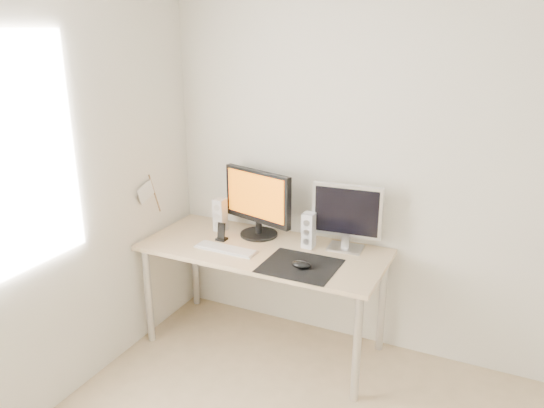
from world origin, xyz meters
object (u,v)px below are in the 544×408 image
(speaker_left, at_px, (220,215))
(phone_dock, at_px, (221,235))
(main_monitor, at_px, (258,201))
(keyboard, at_px, (226,249))
(mouse, at_px, (301,265))
(speaker_right, at_px, (309,230))
(desk, at_px, (263,259))
(second_monitor, at_px, (347,214))

(speaker_left, height_order, phone_dock, speaker_left)
(main_monitor, relative_size, phone_dock, 4.39)
(keyboard, bearing_deg, mouse, -5.06)
(mouse, relative_size, phone_dock, 0.99)
(speaker_right, bearing_deg, keyboard, -149.17)
(desk, distance_m, phone_dock, 0.34)
(mouse, xyz_separation_m, main_monitor, (-0.47, 0.36, 0.23))
(desk, distance_m, speaker_left, 0.48)
(main_monitor, relative_size, second_monitor, 1.20)
(desk, xyz_separation_m, speaker_left, (-0.41, 0.15, 0.20))
(desk, distance_m, speaker_right, 0.35)
(desk, xyz_separation_m, speaker_right, (0.26, 0.14, 0.20))
(desk, relative_size, main_monitor, 2.95)
(second_monitor, bearing_deg, mouse, -110.45)
(desk, relative_size, keyboard, 3.79)
(desk, bearing_deg, main_monitor, 126.07)
(speaker_left, bearing_deg, desk, -20.29)
(keyboard, bearing_deg, speaker_right, 30.83)
(desk, bearing_deg, speaker_left, 159.71)
(mouse, distance_m, desk, 0.40)
(mouse, distance_m, second_monitor, 0.47)
(mouse, distance_m, keyboard, 0.55)
(speaker_left, distance_m, keyboard, 0.37)
(main_monitor, relative_size, speaker_right, 2.31)
(main_monitor, bearing_deg, desk, -53.93)
(keyboard, height_order, phone_dock, phone_dock)
(mouse, height_order, keyboard, mouse)
(desk, xyz_separation_m, second_monitor, (0.49, 0.21, 0.32))
(main_monitor, bearing_deg, mouse, -37.40)
(desk, height_order, keyboard, keyboard)
(speaker_right, bearing_deg, speaker_left, 178.99)
(desk, xyz_separation_m, main_monitor, (-0.13, 0.18, 0.33))
(desk, relative_size, second_monitor, 3.54)
(speaker_right, bearing_deg, phone_dock, -166.02)
(mouse, xyz_separation_m, keyboard, (-0.55, 0.05, -0.02))
(keyboard, distance_m, phone_dock, 0.18)
(speaker_right, distance_m, phone_dock, 0.60)
(second_monitor, xyz_separation_m, phone_dock, (-0.81, -0.21, -0.20))
(speaker_right, bearing_deg, main_monitor, 174.97)
(main_monitor, xyz_separation_m, phone_dock, (-0.19, -0.18, -0.22))
(main_monitor, distance_m, keyboard, 0.41)
(main_monitor, bearing_deg, phone_dock, -136.50)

